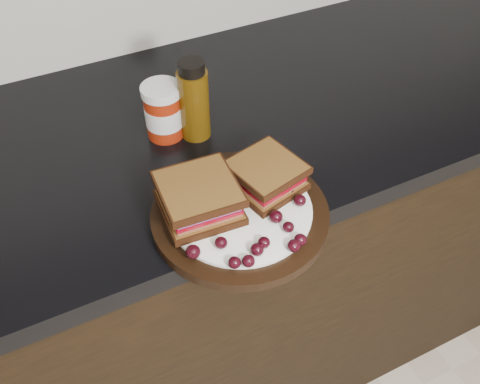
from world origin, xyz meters
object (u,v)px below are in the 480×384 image
object	(u,v)px
sandwich_left	(199,198)
oil_bottle	(194,100)
plate	(240,215)
condiment_jar	(163,111)

from	to	relation	value
sandwich_left	oil_bottle	distance (m)	0.22
plate	condiment_jar	distance (m)	0.26
sandwich_left	condiment_jar	distance (m)	0.23
plate	condiment_jar	size ratio (longest dim) A/B	2.66
plate	oil_bottle	distance (m)	0.24
condiment_jar	oil_bottle	world-z (taller)	oil_bottle
sandwich_left	oil_bottle	world-z (taller)	oil_bottle
plate	sandwich_left	world-z (taller)	sandwich_left
sandwich_left	condiment_jar	bearing A→B (deg)	86.89
plate	oil_bottle	xyz separation A→B (m)	(0.02, 0.23, 0.07)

